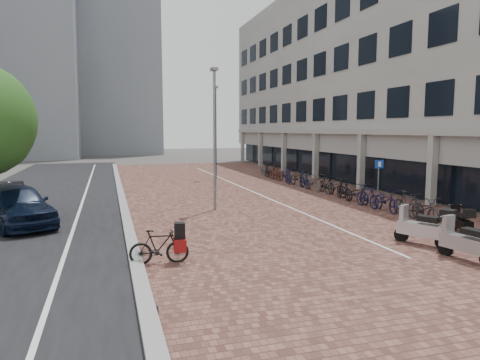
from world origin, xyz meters
The scene contains 19 objects.
ground centered at (0.00, 0.00, 0.00)m, with size 140.00×140.00×0.00m, color #474442.
plaza_brick centered at (2.00, 12.00, 0.01)m, with size 14.50×42.00×0.04m, color brown.
street_asphalt centered at (-9.00, 12.00, 0.01)m, with size 8.00×50.00×0.03m, color black.
curb centered at (-5.10, 12.00, 0.07)m, with size 0.35×42.00×0.14m, color gray.
lane_line centered at (-7.00, 12.00, 0.02)m, with size 0.12×44.00×0.00m, color white.
parking_line centered at (2.20, 12.00, 0.04)m, with size 0.10×30.00×0.00m, color white.
office_building centered at (12.97, 16.00, 8.44)m, with size 8.40×40.00×15.00m.
bg_towers centered at (-14.34, 48.94, 13.96)m, with size 33.00×23.00×32.00m.
car_navy centered at (-8.99, 4.80, 0.79)m, with size 1.87×4.65×1.58m, color black.
car_dark centered at (-9.87, 7.18, 0.69)m, with size 1.47×4.21×1.39m, color black.
hero_bike centered at (-4.50, -1.40, 0.49)m, with size 1.61×0.62×1.11m.
shoes centered at (-5.00, -4.59, 0.04)m, with size 0.32×0.27×0.08m, color black, non-canonical shape.
scooter_front centered at (3.50, -1.88, 0.62)m, with size 0.56×1.80×1.24m, color #B8B8BD, non-canonical shape.
scooter_mid centered at (5.76, -1.04, 0.49)m, with size 0.45×1.43×0.98m, color black, non-canonical shape.
scooter_back centered at (3.50, -3.63, 0.61)m, with size 0.55×1.77×1.22m, color #949398, non-canonical shape.
parking_sign centered at (7.46, 6.24, 1.34)m, with size 0.42×0.16×2.05m.
lamp_near centered at (-1.23, 5.78, 3.08)m, with size 0.12×0.12×6.16m, color slate.
lamp_far centered at (1.83, 18.09, 3.30)m, with size 0.12×0.12×6.60m, color slate.
bike_row centered at (5.84, 10.20, 0.52)m, with size 1.29×20.44×1.05m.
Camera 1 is at (-5.73, -12.87, 3.57)m, focal length 32.72 mm.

